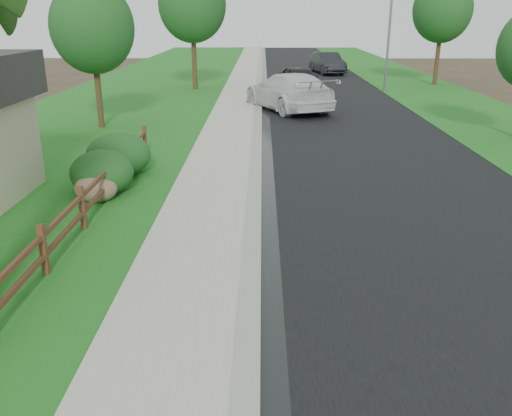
{
  "coord_description": "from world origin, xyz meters",
  "views": [
    {
      "loc": [
        0.61,
        -4.3,
        4.88
      ],
      "look_at": [
        0.5,
        5.9,
        1.2
      ],
      "focal_mm": 38.0,
      "sensor_mm": 36.0,
      "label": 1
    }
  ],
  "objects_px": {
    "ranch_fence": "(65,225)",
    "white_suv": "(288,91)",
    "dark_car_mid": "(295,78)",
    "streetlight": "(388,19)"
  },
  "relations": [
    {
      "from": "ranch_fence",
      "to": "dark_car_mid",
      "type": "bearing_deg",
      "value": 76.22
    },
    {
      "from": "white_suv",
      "to": "ranch_fence",
      "type": "bearing_deg",
      "value": 49.72
    },
    {
      "from": "streetlight",
      "to": "white_suv",
      "type": "bearing_deg",
      "value": -131.67
    },
    {
      "from": "dark_car_mid",
      "to": "white_suv",
      "type": "bearing_deg",
      "value": 67.68
    },
    {
      "from": "ranch_fence",
      "to": "streetlight",
      "type": "distance_m",
      "value": 28.62
    },
    {
      "from": "ranch_fence",
      "to": "white_suv",
      "type": "height_order",
      "value": "white_suv"
    },
    {
      "from": "ranch_fence",
      "to": "streetlight",
      "type": "relative_size",
      "value": 2.13
    },
    {
      "from": "dark_car_mid",
      "to": "ranch_fence",
      "type": "bearing_deg",
      "value": 59.79
    },
    {
      "from": "dark_car_mid",
      "to": "streetlight",
      "type": "relative_size",
      "value": 0.6
    },
    {
      "from": "ranch_fence",
      "to": "streetlight",
      "type": "xyz_separation_m",
      "value": [
        12.15,
        25.62,
        3.88
      ]
    }
  ]
}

